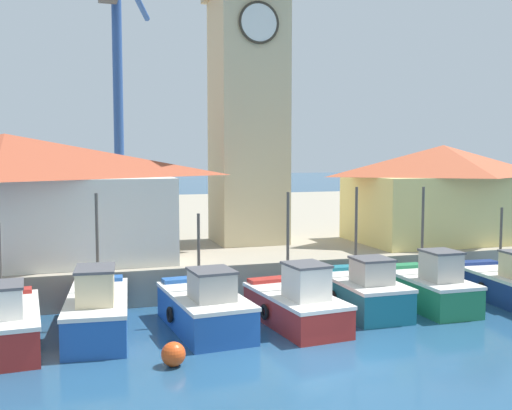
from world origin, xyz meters
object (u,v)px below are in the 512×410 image
at_px(fishing_boat_mid_left, 296,304).
at_px(port_crane_far, 119,127).
at_px(fishing_boat_right_inner, 510,284).
at_px(clock_tower, 248,83).
at_px(fishing_boat_center, 362,292).
at_px(warehouse_left, 7,197).
at_px(fishing_boat_left_outer, 97,310).
at_px(mooring_buoy, 173,354).
at_px(fishing_boat_far_left, 1,324).
at_px(fishing_boat_mid_right, 430,287).
at_px(fishing_boat_left_inner, 205,307).
at_px(dock_worker_near_tower, 153,242).
at_px(warehouse_right, 442,192).

height_order(fishing_boat_mid_left, port_crane_far, port_crane_far).
distance_m(fishing_boat_right_inner, clock_tower, 14.54).
xyz_separation_m(fishing_boat_center, warehouse_left, (-12.25, 6.67, 3.22)).
xyz_separation_m(fishing_boat_mid_left, fishing_boat_right_inner, (8.95, 0.45, -0.03)).
bearing_deg(fishing_boat_left_outer, clock_tower, 48.78).
distance_m(fishing_boat_right_inner, mooring_buoy, 13.82).
height_order(fishing_boat_far_left, port_crane_far, port_crane_far).
distance_m(fishing_boat_center, fishing_boat_mid_right, 2.67).
relative_size(fishing_boat_left_inner, fishing_boat_right_inner, 0.98).
bearing_deg(fishing_boat_mid_left, mooring_buoy, -150.13).
bearing_deg(mooring_buoy, fishing_boat_left_outer, 116.59).
height_order(fishing_boat_left_inner, clock_tower, clock_tower).
bearing_deg(dock_worker_near_tower, fishing_boat_mid_left, -53.17).
bearing_deg(fishing_boat_left_outer, port_crane_far, 82.50).
distance_m(fishing_boat_left_outer, clock_tower, 14.11).
distance_m(fishing_boat_mid_left, dock_worker_near_tower, 6.74).
relative_size(fishing_boat_mid_left, fishing_boat_mid_right, 1.06).
xyz_separation_m(warehouse_left, dock_worker_near_tower, (5.46, -2.21, -1.74)).
bearing_deg(warehouse_right, fishing_boat_right_inner, -103.01).
distance_m(fishing_boat_left_inner, dock_worker_near_tower, 5.16).
bearing_deg(fishing_boat_left_outer, fishing_boat_center, -0.90).
distance_m(fishing_boat_left_outer, mooring_buoy, 3.99).
bearing_deg(fishing_boat_left_inner, clock_tower, 65.14).
bearing_deg(dock_worker_near_tower, clock_tower, 39.69).
distance_m(fishing_boat_mid_left, clock_tower, 12.72).
xyz_separation_m(fishing_boat_far_left, warehouse_right, (19.53, 6.69, 3.07)).
height_order(fishing_boat_left_inner, fishing_boat_right_inner, fishing_boat_left_inner).
bearing_deg(fishing_boat_right_inner, warehouse_left, 159.06).
height_order(warehouse_left, dock_worker_near_tower, warehouse_left).
xyz_separation_m(warehouse_left, warehouse_right, (19.88, -0.37, -0.18)).
distance_m(fishing_boat_left_inner, port_crane_far, 18.32).
xyz_separation_m(fishing_boat_center, clock_tower, (-1.60, 8.77, 8.26)).
height_order(fishing_boat_far_left, fishing_boat_left_inner, fishing_boat_left_inner).
bearing_deg(fishing_boat_mid_right, dock_worker_near_tower, 153.78).
bearing_deg(fishing_boat_left_outer, fishing_boat_left_inner, -9.16).
relative_size(clock_tower, warehouse_right, 1.80).
relative_size(fishing_boat_center, clock_tower, 0.28).
height_order(fishing_boat_far_left, warehouse_left, warehouse_left).
xyz_separation_m(fishing_boat_left_outer, port_crane_far, (2.18, 16.58, 6.40)).
bearing_deg(clock_tower, fishing_boat_mid_right, -64.62).
distance_m(fishing_boat_mid_left, warehouse_left, 12.43).
distance_m(fishing_boat_left_outer, fishing_boat_center, 9.15).
xyz_separation_m(fishing_boat_left_outer, warehouse_left, (-3.09, 6.52, 3.18)).
relative_size(fishing_boat_left_inner, warehouse_left, 0.37).
height_order(clock_tower, warehouse_right, clock_tower).
distance_m(warehouse_left, dock_worker_near_tower, 6.14).
bearing_deg(mooring_buoy, clock_tower, 64.59).
relative_size(fishing_boat_left_outer, fishing_boat_mid_left, 1.14).
distance_m(fishing_boat_left_outer, dock_worker_near_tower, 5.12).
distance_m(fishing_boat_left_inner, fishing_boat_center, 5.85).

